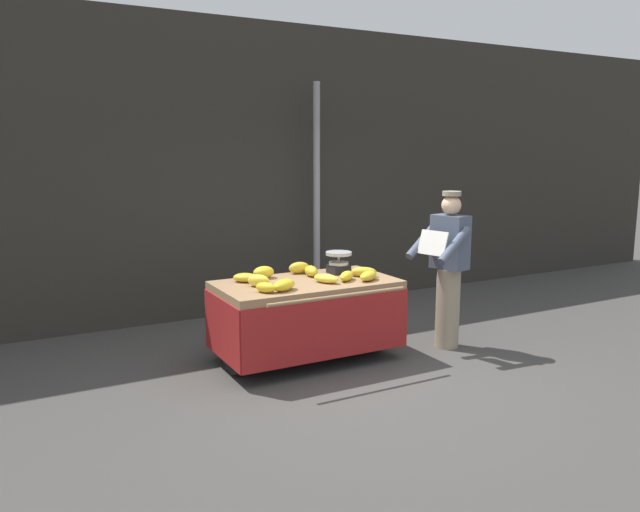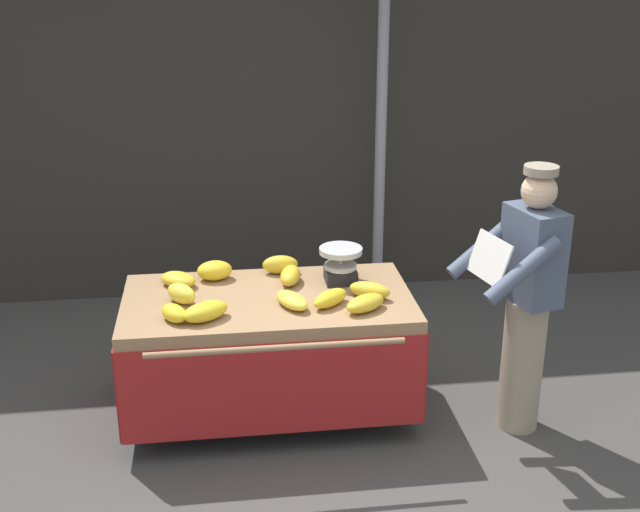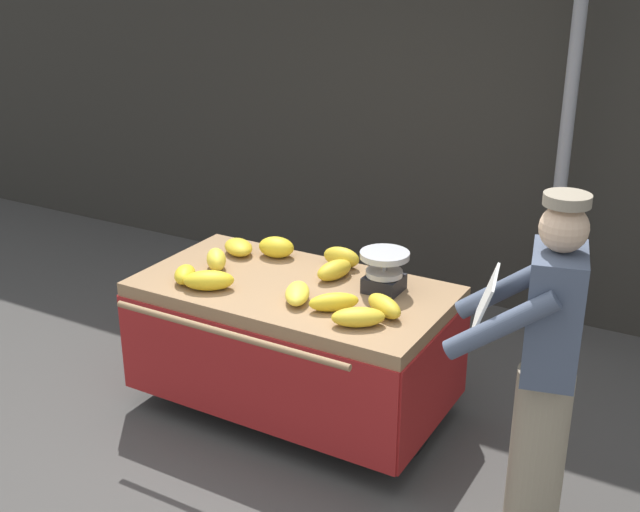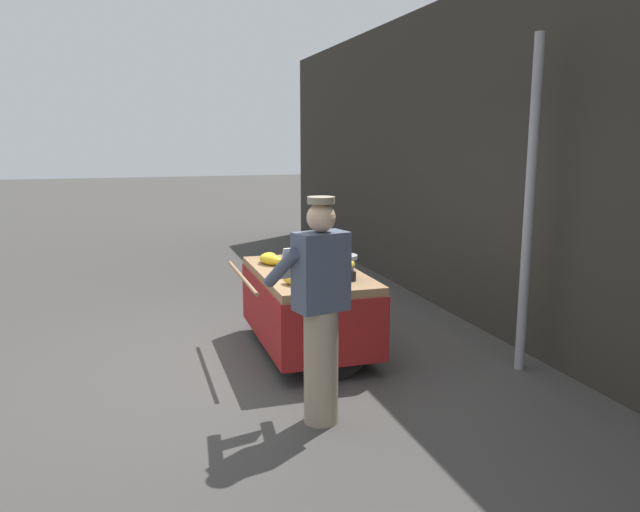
{
  "view_description": "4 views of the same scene",
  "coord_description": "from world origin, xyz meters",
  "px_view_note": "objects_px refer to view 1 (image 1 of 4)",
  "views": [
    {
      "loc": [
        -3.05,
        -4.77,
        2.15
      ],
      "look_at": [
        -0.13,
        0.61,
        1.09
      ],
      "focal_mm": 34.56,
      "sensor_mm": 36.0,
      "label": 1
    },
    {
      "loc": [
        -0.54,
        -3.98,
        2.87
      ],
      "look_at": [
        0.07,
        0.7,
        1.08
      ],
      "focal_mm": 45.42,
      "sensor_mm": 36.0,
      "label": 2
    },
    {
      "loc": [
        1.98,
        -2.95,
        2.69
      ],
      "look_at": [
        -0.15,
        0.77,
        1.0
      ],
      "focal_mm": 45.12,
      "sensor_mm": 36.0,
      "label": 3
    },
    {
      "loc": [
        5.51,
        -1.01,
        2.13
      ],
      "look_at": [
        -0.17,
        0.76,
        0.99
      ],
      "focal_mm": 34.85,
      "sensor_mm": 36.0,
      "label": 4
    }
  ],
  "objects_px": {
    "banana_bunch_1": "(311,271)",
    "banana_bunch_9": "(284,285)",
    "street_pole": "(317,199)",
    "banana_bunch_0": "(245,278)",
    "banana_bunch_10": "(368,276)",
    "banana_bunch_3": "(264,272)",
    "weighing_scale": "(339,262)",
    "banana_bunch_8": "(299,268)",
    "banana_cart": "(306,303)",
    "banana_bunch_6": "(364,272)",
    "vendor_person": "(448,269)",
    "banana_bunch_2": "(266,287)",
    "banana_bunch_5": "(259,281)",
    "banana_bunch_4": "(347,276)",
    "banana_bunch_7": "(326,278)"
  },
  "relations": [
    {
      "from": "banana_bunch_3",
      "to": "banana_bunch_8",
      "type": "height_order",
      "value": "banana_bunch_3"
    },
    {
      "from": "banana_cart",
      "to": "banana_bunch_9",
      "type": "xyz_separation_m",
      "value": [
        -0.38,
        -0.29,
        0.28
      ]
    },
    {
      "from": "banana_bunch_8",
      "to": "weighing_scale",
      "type": "bearing_deg",
      "value": -27.26
    },
    {
      "from": "banana_bunch_3",
      "to": "banana_bunch_7",
      "type": "relative_size",
      "value": 0.82
    },
    {
      "from": "banana_bunch_9",
      "to": "banana_bunch_10",
      "type": "relative_size",
      "value": 1.03
    },
    {
      "from": "banana_cart",
      "to": "banana_bunch_0",
      "type": "distance_m",
      "value": 0.67
    },
    {
      "from": "banana_bunch_6",
      "to": "banana_bunch_10",
      "type": "xyz_separation_m",
      "value": [
        -0.06,
        -0.18,
        -0.0
      ]
    },
    {
      "from": "banana_bunch_5",
      "to": "banana_bunch_6",
      "type": "relative_size",
      "value": 0.86
    },
    {
      "from": "banana_bunch_7",
      "to": "banana_bunch_9",
      "type": "bearing_deg",
      "value": -167.32
    },
    {
      "from": "banana_bunch_3",
      "to": "banana_bunch_10",
      "type": "height_order",
      "value": "banana_bunch_3"
    },
    {
      "from": "street_pole",
      "to": "banana_bunch_2",
      "type": "xyz_separation_m",
      "value": [
        -1.62,
        -2.03,
        -0.62
      ]
    },
    {
      "from": "weighing_scale",
      "to": "banana_bunch_5",
      "type": "xyz_separation_m",
      "value": [
        -1.02,
        -0.21,
        -0.06
      ]
    },
    {
      "from": "banana_bunch_4",
      "to": "banana_bunch_8",
      "type": "height_order",
      "value": "banana_bunch_8"
    },
    {
      "from": "banana_bunch_2",
      "to": "banana_bunch_5",
      "type": "bearing_deg",
      "value": 82.11
    },
    {
      "from": "banana_bunch_1",
      "to": "banana_bunch_8",
      "type": "height_order",
      "value": "banana_bunch_8"
    },
    {
      "from": "banana_bunch_1",
      "to": "banana_bunch_10",
      "type": "height_order",
      "value": "banana_bunch_1"
    },
    {
      "from": "banana_cart",
      "to": "weighing_scale",
      "type": "height_order",
      "value": "weighing_scale"
    },
    {
      "from": "street_pole",
      "to": "banana_bunch_1",
      "type": "distance_m",
      "value": 1.9
    },
    {
      "from": "banana_bunch_1",
      "to": "banana_bunch_9",
      "type": "height_order",
      "value": "banana_bunch_9"
    },
    {
      "from": "weighing_scale",
      "to": "banana_bunch_10",
      "type": "height_order",
      "value": "weighing_scale"
    },
    {
      "from": "banana_bunch_6",
      "to": "banana_bunch_2",
      "type": "bearing_deg",
      "value": -171.51
    },
    {
      "from": "banana_bunch_9",
      "to": "vendor_person",
      "type": "xyz_separation_m",
      "value": [
        1.93,
        -0.06,
        -0.01
      ]
    },
    {
      "from": "weighing_scale",
      "to": "banana_bunch_9",
      "type": "xyz_separation_m",
      "value": [
        -0.87,
        -0.48,
        -0.06
      ]
    },
    {
      "from": "banana_bunch_2",
      "to": "banana_bunch_7",
      "type": "bearing_deg",
      "value": 8.37
    },
    {
      "from": "street_pole",
      "to": "banana_bunch_0",
      "type": "height_order",
      "value": "street_pole"
    },
    {
      "from": "banana_bunch_9",
      "to": "vendor_person",
      "type": "relative_size",
      "value": 0.17
    },
    {
      "from": "banana_bunch_1",
      "to": "banana_bunch_5",
      "type": "xyz_separation_m",
      "value": [
        -0.69,
        -0.22,
        0.01
      ]
    },
    {
      "from": "banana_bunch_8",
      "to": "banana_bunch_5",
      "type": "bearing_deg",
      "value": -147.77
    },
    {
      "from": "banana_cart",
      "to": "banana_bunch_3",
      "type": "distance_m",
      "value": 0.55
    },
    {
      "from": "banana_cart",
      "to": "banana_bunch_7",
      "type": "bearing_deg",
      "value": -51.32
    },
    {
      "from": "banana_bunch_3",
      "to": "banana_bunch_9",
      "type": "height_order",
      "value": "banana_bunch_3"
    },
    {
      "from": "street_pole",
      "to": "banana_bunch_6",
      "type": "distance_m",
      "value": 2.0
    },
    {
      "from": "vendor_person",
      "to": "banana_cart",
      "type": "bearing_deg",
      "value": 167.19
    },
    {
      "from": "banana_bunch_1",
      "to": "banana_cart",
      "type": "bearing_deg",
      "value": -128.52
    },
    {
      "from": "banana_bunch_5",
      "to": "banana_bunch_10",
      "type": "bearing_deg",
      "value": -13.31
    },
    {
      "from": "banana_cart",
      "to": "banana_bunch_9",
      "type": "distance_m",
      "value": 0.55
    },
    {
      "from": "weighing_scale",
      "to": "banana_bunch_8",
      "type": "bearing_deg",
      "value": 152.74
    },
    {
      "from": "banana_bunch_5",
      "to": "banana_bunch_8",
      "type": "bearing_deg",
      "value": 32.23
    },
    {
      "from": "banana_bunch_7",
      "to": "banana_bunch_8",
      "type": "relative_size",
      "value": 1.18
    },
    {
      "from": "banana_bunch_4",
      "to": "banana_bunch_9",
      "type": "height_order",
      "value": "banana_bunch_9"
    },
    {
      "from": "banana_bunch_0",
      "to": "banana_bunch_6",
      "type": "relative_size",
      "value": 0.95
    },
    {
      "from": "banana_bunch_0",
      "to": "banana_bunch_7",
      "type": "xyz_separation_m",
      "value": [
        0.69,
        -0.42,
        -0.0
      ]
    },
    {
      "from": "weighing_scale",
      "to": "banana_cart",
      "type": "bearing_deg",
      "value": -158.71
    },
    {
      "from": "street_pole",
      "to": "banana_bunch_0",
      "type": "xyz_separation_m",
      "value": [
        -1.62,
        -1.5,
        -0.63
      ]
    },
    {
      "from": "banana_bunch_10",
      "to": "banana_bunch_3",
      "type": "bearing_deg",
      "value": 145.58
    },
    {
      "from": "banana_bunch_7",
      "to": "vendor_person",
      "type": "bearing_deg",
      "value": -7.34
    },
    {
      "from": "banana_cart",
      "to": "vendor_person",
      "type": "relative_size",
      "value": 1.07
    },
    {
      "from": "banana_bunch_4",
      "to": "banana_bunch_8",
      "type": "bearing_deg",
      "value": 114.58
    },
    {
      "from": "banana_cart",
      "to": "banana_bunch_6",
      "type": "xyz_separation_m",
      "value": [
        0.63,
        -0.09,
        0.28
      ]
    },
    {
      "from": "banana_cart",
      "to": "banana_bunch_5",
      "type": "relative_size",
      "value": 8.03
    }
  ]
}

